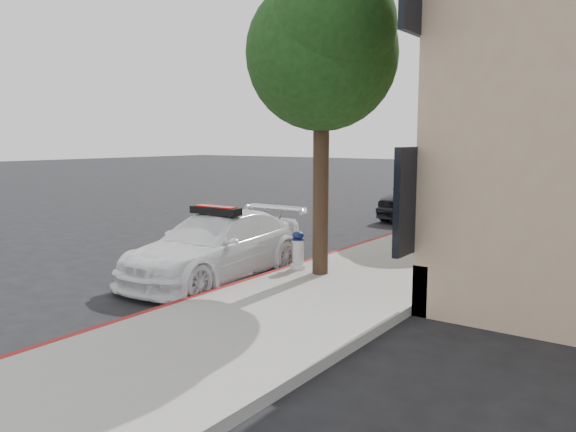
# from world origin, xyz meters

# --- Properties ---
(ground) EXTENTS (120.00, 120.00, 0.00)m
(ground) POSITION_xyz_m (0.00, 0.00, 0.00)
(ground) COLOR black
(ground) RESTS_ON ground
(sidewalk) EXTENTS (3.20, 50.00, 0.15)m
(sidewalk) POSITION_xyz_m (3.60, 10.00, 0.07)
(sidewalk) COLOR gray
(sidewalk) RESTS_ON ground
(curb_strip) EXTENTS (0.12, 50.00, 0.15)m
(curb_strip) POSITION_xyz_m (2.06, 10.00, 0.07)
(curb_strip) COLOR maroon
(curb_strip) RESTS_ON ground
(tree_near) EXTENTS (2.92, 2.82, 5.62)m
(tree_near) POSITION_xyz_m (2.93, -2.01, 4.27)
(tree_near) COLOR black
(tree_near) RESTS_ON sidewalk
(tree_mid) EXTENTS (2.77, 2.64, 5.43)m
(tree_mid) POSITION_xyz_m (2.93, 5.99, 4.16)
(tree_mid) COLOR black
(tree_mid) RESTS_ON sidewalk
(tree_far) EXTENTS (3.10, 3.00, 5.81)m
(tree_far) POSITION_xyz_m (2.93, 13.99, 4.39)
(tree_far) COLOR black
(tree_far) RESTS_ON sidewalk
(police_car) EXTENTS (1.95, 4.45, 1.42)m
(police_car) POSITION_xyz_m (1.10, -2.97, 0.64)
(police_car) COLOR white
(police_car) RESTS_ON ground
(parked_car_mid) EXTENTS (1.86, 4.55, 1.55)m
(parked_car_mid) POSITION_xyz_m (1.20, 7.41, 0.77)
(parked_car_mid) COLOR black
(parked_car_mid) RESTS_ON ground
(parked_car_far) EXTENTS (1.58, 4.13, 1.34)m
(parked_car_far) POSITION_xyz_m (-0.24, 18.00, 0.67)
(parked_car_far) COLOR black
(parked_car_far) RESTS_ON ground
(fire_hydrant) EXTENTS (0.32, 0.29, 0.77)m
(fire_hydrant) POSITION_xyz_m (2.35, -1.95, 0.52)
(fire_hydrant) COLOR silver
(fire_hydrant) RESTS_ON sidewalk
(traffic_cone) EXTENTS (0.40, 0.40, 0.72)m
(traffic_cone) POSITION_xyz_m (4.34, 1.06, 0.50)
(traffic_cone) COLOR black
(traffic_cone) RESTS_ON sidewalk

